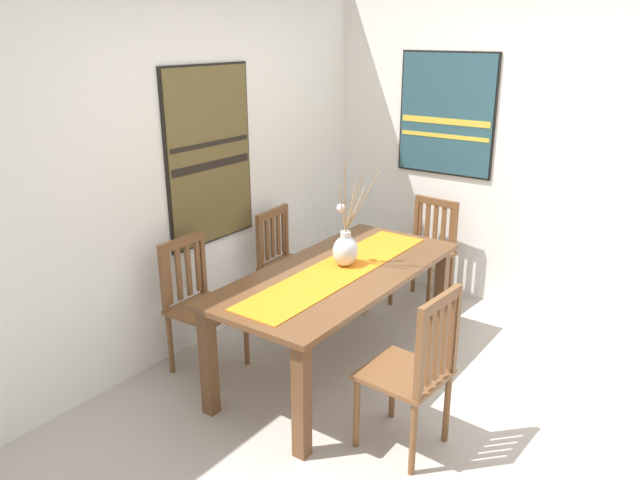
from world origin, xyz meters
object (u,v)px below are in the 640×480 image
chair_2 (415,369)px  chair_3 (287,261)px  centerpiece_vase (345,248)px  painting_on_side_wall (447,114)px  chair_1 (426,249)px  painting_on_back_wall (209,156)px  dining_table (338,285)px  chair_0 (200,302)px

chair_2 → chair_3: bearing=60.2°
centerpiece_vase → chair_2: bearing=-124.5°
painting_on_side_wall → chair_1: bearing=-173.3°
painting_on_back_wall → dining_table: bearing=-86.7°
dining_table → chair_3: 0.92m
chair_1 → chair_3: chair_1 is taller
centerpiece_vase → chair_0: size_ratio=0.79×
dining_table → chair_3: size_ratio=2.14×
chair_0 → chair_1: bearing=-22.3°
chair_0 → chair_3: bearing=0.6°
dining_table → chair_2: (-0.46, -0.80, -0.12)m
chair_1 → chair_0: bearing=157.7°
painting_on_side_wall → chair_2: bearing=-158.0°
chair_2 → painting_on_back_wall: size_ratio=0.77×
painting_on_side_wall → chair_3: bearing=148.9°
chair_1 → painting_on_back_wall: 1.97m
chair_3 → centerpiece_vase: bearing=-114.4°
dining_table → painting_on_back_wall: (-0.06, 1.06, 0.75)m
chair_1 → chair_3: bearing=139.5°
centerpiece_vase → chair_0: 1.04m
dining_table → chair_3: (0.45, 0.79, -0.15)m
chair_0 → painting_on_side_wall: size_ratio=0.92×
chair_1 → painting_on_side_wall: size_ratio=0.89×
chair_2 → chair_3: size_ratio=1.09×
chair_0 → chair_2: chair_2 is taller
chair_2 → painting_on_back_wall: bearing=77.8°
painting_on_side_wall → centerpiece_vase: bearing=-178.3°
chair_0 → chair_2: 1.58m
centerpiece_vase → chair_3: centerpiece_vase is taller
dining_table → chair_2: chair_2 is taller
centerpiece_vase → painting_on_side_wall: (1.57, 0.05, 0.70)m
centerpiece_vase → chair_1: size_ratio=0.81×
painting_on_back_wall → painting_on_side_wall: bearing=-30.2°
painting_on_side_wall → dining_table: bearing=-178.0°
chair_1 → centerpiece_vase: bearing=-179.6°
chair_0 → painting_on_side_wall: (2.17, -0.72, 1.07)m
dining_table → chair_0: bearing=122.7°
chair_1 → chair_2: chair_2 is taller
chair_0 → painting_on_side_wall: painting_on_side_wall is taller
chair_3 → painting_on_side_wall: bearing=-31.1°
dining_table → painting_on_side_wall: bearing=2.0°
dining_table → chair_0: (-0.50, 0.78, -0.14)m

